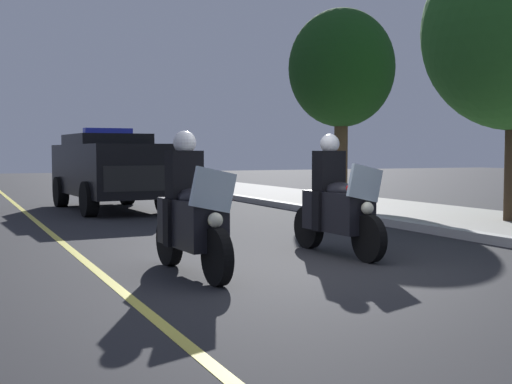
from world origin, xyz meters
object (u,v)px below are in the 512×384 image
at_px(tree_far_back, 342,69).
at_px(police_suv, 109,167).
at_px(police_motorcycle_lead_right, 336,206).
at_px(cyclist_background, 188,171).
at_px(police_motorcycle_lead_left, 191,216).

bearing_deg(tree_far_back, police_suv, -96.05).
relative_size(police_motorcycle_lead_right, cyclist_background, 1.22).
xyz_separation_m(police_motorcycle_lead_left, police_suv, (-9.28, 1.03, 0.37)).
height_order(police_motorcycle_lead_left, police_motorcycle_lead_right, same).
xyz_separation_m(police_motorcycle_lead_right, tree_far_back, (-8.00, 5.00, 3.06)).
xyz_separation_m(police_suv, tree_far_back, (0.67, 6.35, 2.69)).
bearing_deg(cyclist_background, tree_far_back, 35.80).
distance_m(police_motorcycle_lead_right, police_suv, 8.79).
distance_m(police_motorcycle_lead_left, police_motorcycle_lead_right, 2.46).
relative_size(police_motorcycle_lead_left, police_suv, 0.43).
relative_size(police_motorcycle_lead_right, police_suv, 0.43).
height_order(police_motorcycle_lead_left, cyclist_background, police_motorcycle_lead_left).
relative_size(police_motorcycle_lead_left, tree_far_back, 0.40).
bearing_deg(police_suv, tree_far_back, 83.95).
distance_m(cyclist_background, tree_far_back, 5.99).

